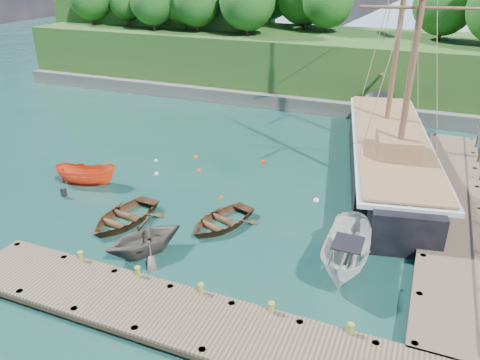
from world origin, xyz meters
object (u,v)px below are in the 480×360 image
object	(u,v)px
rowboat_2	(221,225)
schooner	(389,157)
cabin_boat_white	(345,269)
rowboat_1	(145,253)
motorboat_orange	(88,184)
rowboat_0	(124,222)

from	to	relation	value
rowboat_2	schooner	xyz separation A→B (m)	(7.35, 10.54, 1.08)
cabin_boat_white	rowboat_1	bearing A→B (deg)	-167.30
rowboat_2	schooner	size ratio (longest dim) A/B	0.16
rowboat_2	cabin_boat_white	xyz separation A→B (m)	(6.87, -1.39, 0.00)
rowboat_1	rowboat_2	distance (m)	4.39
motorboat_orange	cabin_boat_white	xyz separation A→B (m)	(16.75, -2.82, 0.00)
rowboat_0	rowboat_1	distance (m)	3.37
rowboat_0	cabin_boat_white	distance (m)	11.86
schooner	motorboat_orange	bearing A→B (deg)	-163.14
rowboat_0	motorboat_orange	world-z (taller)	motorboat_orange
cabin_boat_white	schooner	bearing A→B (deg)	86.11
rowboat_2	schooner	distance (m)	12.90
rowboat_1	rowboat_2	bearing A→B (deg)	90.25
rowboat_0	motorboat_orange	bearing A→B (deg)	154.83
rowboat_1	cabin_boat_white	distance (m)	9.48
rowboat_2	rowboat_1	bearing A→B (deg)	-102.85
rowboat_0	rowboat_1	size ratio (longest dim) A/B	1.17
schooner	rowboat_0	bearing A→B (deg)	-146.33
motorboat_orange	schooner	size ratio (longest dim) A/B	0.15
rowboat_0	cabin_boat_white	world-z (taller)	cabin_boat_white
rowboat_0	rowboat_1	bearing A→B (deg)	-30.86
rowboat_1	rowboat_2	size ratio (longest dim) A/B	0.92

